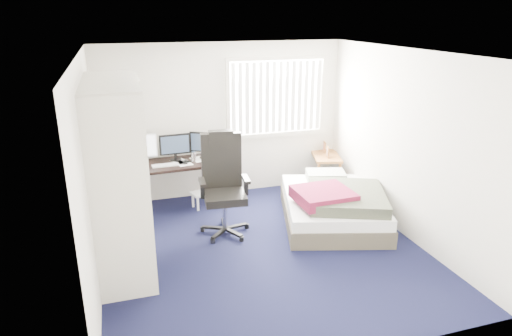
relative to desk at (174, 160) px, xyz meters
The scene contains 10 objects.
ground 2.11m from the desk, 63.46° to the right, with size 4.20×4.20×0.00m, color black.
room_shell 2.10m from the desk, 63.46° to the right, with size 4.20×4.20×4.20m.
window_assembly 1.98m from the desk, ahead, with size 1.72×0.09×1.32m.
closet 1.79m from the desk, 118.09° to the right, with size 0.64×1.84×2.22m.
desk is the anchor object (origin of this frame).
office_chair 1.21m from the desk, 63.54° to the right, with size 0.72×0.72×1.41m.
footstool 0.70m from the desk, 24.45° to the right, with size 0.37×0.33×0.26m.
nightstand 2.64m from the desk, ahead, with size 0.65×0.95×0.78m.
bed 2.52m from the desk, 30.63° to the right, with size 1.84×2.15×0.61m.
pine_box 1.66m from the desk, 120.08° to the right, with size 0.42×0.31×0.31m, color #9F884F.
Camera 1 is at (-1.66, -5.01, 2.93)m, focal length 32.00 mm.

